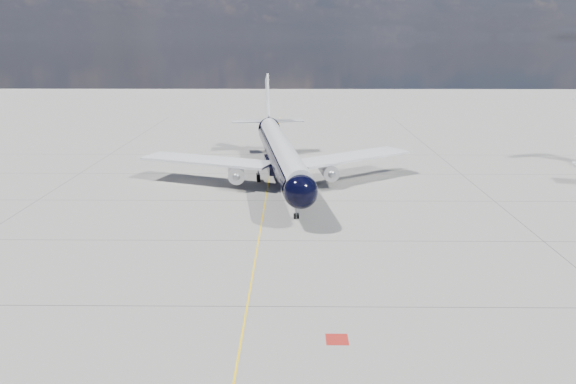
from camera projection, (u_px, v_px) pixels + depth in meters
name	position (u px, v px, depth m)	size (l,w,h in m)	color
ground	(267.00, 191.00, 78.39)	(320.00, 320.00, 0.00)	gray
taxiway_centerline	(265.00, 201.00, 73.57)	(0.16, 160.00, 0.01)	yellow
red_marking	(337.00, 339.00, 39.77)	(1.60, 1.60, 0.01)	maroon
main_airliner	(280.00, 151.00, 82.56)	(40.89, 50.11, 14.49)	black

